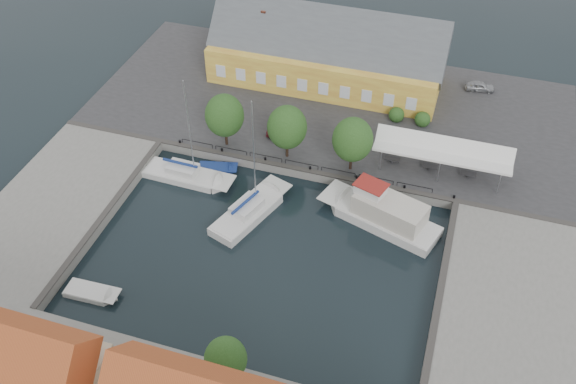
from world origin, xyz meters
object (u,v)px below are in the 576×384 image
object	(u,v)px
tent_canopy	(443,151)
launch_sw	(92,294)
warehouse	(323,54)
car_silver	(480,86)
car_red	(280,125)
trawler	(383,215)
center_sailboat	(250,212)
launch_nw	(217,169)
west_boat_a	(187,176)

from	to	relation	value
tent_canopy	launch_sw	bearing A→B (deg)	-137.17
warehouse	tent_canopy	bearing A→B (deg)	-39.86
car_silver	car_red	world-z (taller)	car_red
car_silver	warehouse	bearing A→B (deg)	89.31
tent_canopy	trawler	world-z (taller)	trawler
trawler	launch_sw	world-z (taller)	trawler
car_silver	launch_sw	size ratio (longest dim) A/B	0.69
warehouse	center_sailboat	distance (m)	25.48
warehouse	launch_sw	bearing A→B (deg)	-104.92
car_silver	launch_sw	world-z (taller)	car_silver
car_silver	launch_nw	world-z (taller)	car_silver
west_boat_a	launch_nw	world-z (taller)	west_boat_a
car_silver	launch_sw	xyz separation A→B (m)	(-29.59, -41.87, -1.51)
tent_canopy	center_sailboat	bearing A→B (deg)	-146.56
warehouse	car_red	bearing A→B (deg)	-97.78
launch_sw	launch_nw	size ratio (longest dim) A/B	1.13
warehouse	trawler	distance (m)	25.67
car_red	trawler	world-z (taller)	trawler
center_sailboat	trawler	world-z (taller)	center_sailboat
car_red	launch_sw	bearing A→B (deg)	-100.76
warehouse	car_silver	size ratio (longest dim) A/B	8.17
car_red	west_boat_a	bearing A→B (deg)	-118.65
car_silver	center_sailboat	world-z (taller)	center_sailboat
center_sailboat	launch_sw	size ratio (longest dim) A/B	2.70
launch_sw	west_boat_a	bearing A→B (deg)	84.71
car_red	launch_nw	size ratio (longest dim) A/B	0.92
tent_canopy	launch_sw	size ratio (longest dim) A/B	2.77
warehouse	tent_canopy	xyz separation A→B (m)	(16.60, -13.86, -0.74)
tent_canopy	car_silver	world-z (taller)	tent_canopy
warehouse	launch_sw	world-z (taller)	warehouse
car_red	center_sailboat	distance (m)	13.17
trawler	warehouse	bearing A→B (deg)	118.95
center_sailboat	launch_nw	size ratio (longest dim) A/B	3.05
trawler	west_boat_a	world-z (taller)	west_boat_a
car_silver	launch_nw	bearing A→B (deg)	122.10
trawler	tent_canopy	bearing A→B (deg)	62.99
center_sailboat	trawler	xyz separation A→B (m)	(12.81, 2.88, 0.65)
car_red	trawler	bearing A→B (deg)	-28.81
launch_nw	tent_canopy	bearing A→B (deg)	14.40
car_silver	trawler	distance (m)	26.23
trawler	launch_nw	world-z (taller)	trawler
warehouse	launch_nw	xyz separation A→B (m)	(-6.26, -19.73, -4.34)
launch_sw	launch_nw	world-z (taller)	launch_sw
west_boat_a	launch_sw	world-z (taller)	west_boat_a
warehouse	west_boat_a	distance (m)	24.00
warehouse	center_sailboat	xyz separation A→B (m)	(-0.50, -25.15, -4.07)
warehouse	trawler	bearing A→B (deg)	-61.05
warehouse	trawler	xyz separation A→B (m)	(12.31, -22.26, -3.41)
car_red	trawler	xyz separation A→B (m)	(13.96, -10.17, -0.66)
tent_canopy	center_sailboat	size ratio (longest dim) A/B	1.03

